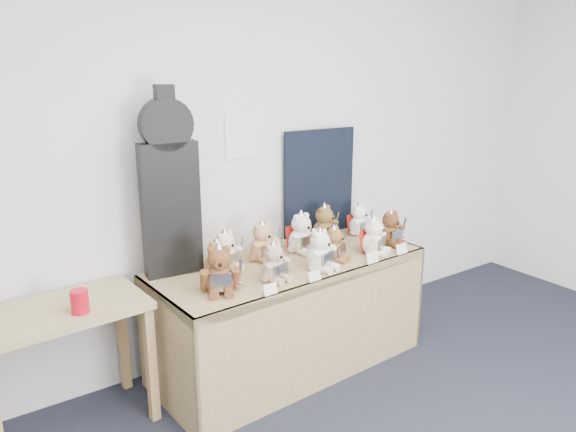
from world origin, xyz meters
TOP-DOWN VIEW (x-y plane):
  - room_shell at (0.18, 2.49)m, footprint 6.00×6.00m
  - display_table at (0.29, 2.02)m, footprint 1.77×0.81m
  - side_table at (-1.06, 2.22)m, footprint 0.88×0.53m
  - guitar_case at (-0.39, 2.31)m, footprint 0.34×0.13m
  - navy_board at (0.78, 2.44)m, footprint 0.56×0.07m
  - red_cup at (-0.98, 2.10)m, footprint 0.09×0.09m
  - teddy_front_far_left at (-0.29, 1.91)m, footprint 0.24×0.24m
  - teddy_front_left at (0.04, 1.88)m, footprint 0.21×0.19m
  - teddy_front_centre at (0.36, 1.87)m, footprint 0.23×0.21m
  - teddy_front_right at (0.53, 1.94)m, footprint 0.20×0.20m
  - teddy_front_far_right at (0.81, 1.89)m, footprint 0.23×0.22m
  - teddy_front_end at (1.03, 1.96)m, footprint 0.22×0.17m
  - teddy_back_left at (-0.11, 2.19)m, footprint 0.23×0.21m
  - teddy_back_centre_left at (0.16, 2.19)m, footprint 0.23×0.20m
  - teddy_back_centre_right at (0.45, 2.18)m, footprint 0.24×0.21m
  - teddy_back_right at (0.71, 2.26)m, footprint 0.24×0.23m
  - teddy_back_end at (1.01, 2.24)m, footprint 0.21×0.19m
  - teddy_back_far_left at (-0.16, 2.19)m, footprint 0.18×0.15m
  - entry_card_a at (-0.09, 1.72)m, footprint 0.08×0.02m
  - entry_card_b at (0.22, 1.74)m, footprint 0.09×0.02m
  - entry_card_c at (0.68, 1.76)m, footprint 0.10×0.03m
  - entry_card_d at (0.95, 1.78)m, footprint 0.10×0.03m

SIDE VIEW (x-z plane):
  - display_table at x=0.29m, z-range 0.21..0.93m
  - side_table at x=-1.06m, z-range 0.23..0.95m
  - entry_card_a at x=-0.09m, z-range 0.73..0.79m
  - entry_card_b at x=0.22m, z-range 0.73..0.79m
  - entry_card_d at x=0.95m, z-range 0.73..0.79m
  - entry_card_c at x=0.68m, z-range 0.73..0.79m
  - red_cup at x=-0.98m, z-range 0.72..0.84m
  - teddy_back_far_left at x=-0.16m, z-range 0.70..0.92m
  - teddy_front_right at x=0.53m, z-range 0.70..0.94m
  - teddy_back_end at x=1.01m, z-range 0.70..0.95m
  - teddy_front_left at x=0.04m, z-range 0.70..0.95m
  - teddy_front_end at x=1.03m, z-range 0.70..0.96m
  - teddy_back_left at x=-0.11m, z-range 0.69..0.97m
  - teddy_front_far_right at x=0.81m, z-range 0.69..0.97m
  - teddy_front_centre at x=0.36m, z-range 0.70..0.97m
  - teddy_back_centre_left at x=0.16m, z-range 0.69..0.98m
  - teddy_back_right at x=0.71m, z-range 0.69..0.98m
  - teddy_back_centre_right at x=0.45m, z-range 0.69..0.99m
  - teddy_front_far_left at x=-0.29m, z-range 0.69..0.99m
  - navy_board at x=0.78m, z-range 0.72..1.47m
  - guitar_case at x=-0.39m, z-range 0.71..1.80m
  - room_shell at x=0.18m, z-range -1.53..4.47m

